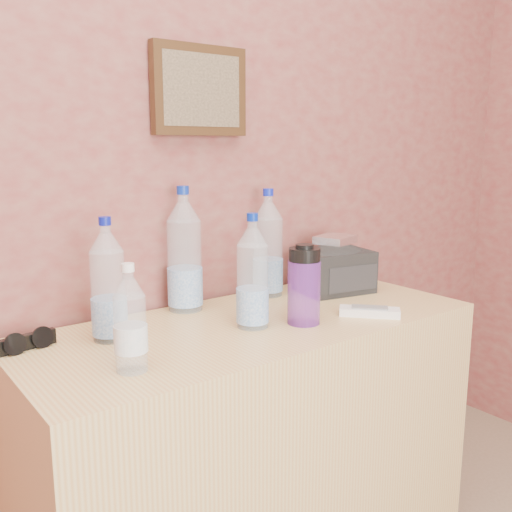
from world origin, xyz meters
The scene contains 12 objects.
picture_frame centered at (0.50, 1.98, 1.40)m, with size 0.30×0.03×0.25m, color #382311, non-canonical shape.
dresser centered at (0.50, 1.72, 0.39)m, with size 1.25×0.52×0.78m, color tan.
pet_large_a centered at (0.13, 1.81, 0.92)m, with size 0.08×0.08×0.30m.
pet_large_b centered at (0.41, 1.93, 0.94)m, with size 0.10×0.10×0.36m.
pet_large_c centered at (0.70, 1.91, 0.93)m, with size 0.09×0.09×0.34m.
pet_large_d centered at (0.47, 1.68, 0.91)m, with size 0.08×0.08×0.30m.
pet_small centered at (0.09, 1.60, 0.88)m, with size 0.07×0.07×0.23m.
nalgene_bottle centered at (0.59, 1.63, 0.89)m, with size 0.09×0.09×0.21m.
sunglasses centered at (-0.05, 1.86, 0.80)m, with size 0.14×0.05×0.04m, color black, non-canonical shape.
ac_remote centered at (0.78, 1.56, 0.79)m, with size 0.16×0.05×0.02m, color white.
toiletry_bag centered at (0.90, 1.82, 0.86)m, with size 0.22×0.16×0.15m, color black, non-canonical shape.
foil_packet centered at (0.92, 1.84, 0.95)m, with size 0.12×0.10×0.03m, color white.
Camera 1 is at (-0.38, 0.54, 1.25)m, focal length 40.00 mm.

